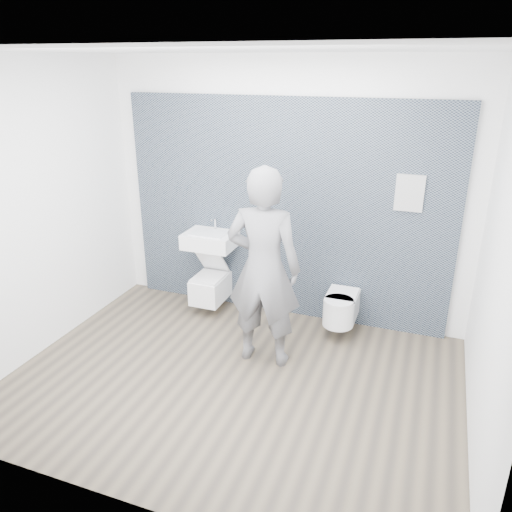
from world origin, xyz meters
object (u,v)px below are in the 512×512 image
(washbasin, at_px, (210,240))
(toilet_square, at_px, (211,286))
(toilet_rounded, at_px, (340,308))
(visitor, at_px, (264,269))

(washbasin, bearing_deg, toilet_square, -90.00)
(toilet_rounded, xyz_separation_m, visitor, (-0.60, -0.73, 0.65))
(toilet_rounded, bearing_deg, visitor, -129.60)
(toilet_square, bearing_deg, washbasin, 90.00)
(washbasin, distance_m, visitor, 1.22)
(toilet_square, xyz_separation_m, toilet_rounded, (1.52, -0.03, 0.01))
(toilet_square, relative_size, visitor, 0.31)
(washbasin, xyz_separation_m, toilet_square, (-0.00, -0.03, -0.56))
(toilet_square, bearing_deg, toilet_rounded, -1.24)
(washbasin, bearing_deg, visitor, -40.79)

